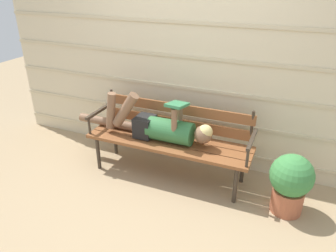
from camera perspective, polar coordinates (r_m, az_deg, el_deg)
The scene contains 5 objects.
ground_plane at distance 3.64m, azimuth -1.14°, elevation -10.09°, with size 12.00×12.00×0.00m, color tan.
house_siding at distance 3.73m, azimuth 3.06°, elevation 9.63°, with size 4.83×0.08×2.19m.
park_bench at distance 3.58m, azimuth 0.44°, elevation -1.59°, with size 1.84×0.51×0.85m.
reclining_person at distance 3.52m, azimuth -1.81°, elevation -0.02°, with size 1.69×0.27×0.53m.
potted_plant at distance 3.29m, azimuth 20.93°, elevation -9.22°, with size 0.41×0.41×0.62m.
Camera 1 is at (1.22, -2.69, 2.13)m, focal length 34.33 mm.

